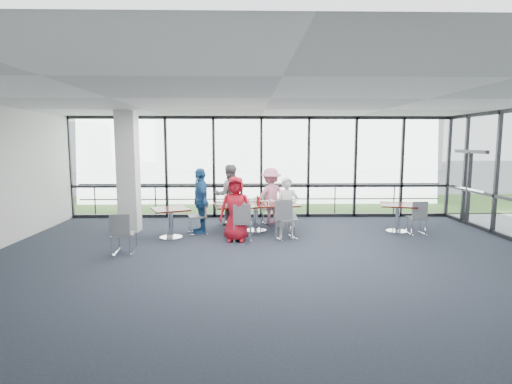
{
  "coord_description": "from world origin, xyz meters",
  "views": [
    {
      "loc": [
        -0.44,
        -7.63,
        2.37
      ],
      "look_at": [
        -0.22,
        2.65,
        1.1
      ],
      "focal_mm": 28.0,
      "sensor_mm": 36.0,
      "label": 1
    }
  ],
  "objects_px": {
    "structural_column": "(128,172)",
    "chair_main_nl": "(243,222)",
    "diner_near_left": "(236,209)",
    "chair_spare_r": "(417,218)",
    "chair_spare_lb": "(126,214)",
    "diner_near_right": "(287,208)",
    "main_table": "(256,207)",
    "chair_main_nr": "(286,219)",
    "diner_end": "(201,201)",
    "chair_main_fl": "(232,209)",
    "diner_far_right": "(271,196)",
    "chair_main_end": "(197,217)",
    "chair_main_fr": "(269,208)",
    "side_table_left": "(170,213)",
    "side_table_right": "(398,208)",
    "diner_far_left": "(229,195)",
    "chair_spare_la": "(124,234)"
  },
  "relations": [
    {
      "from": "structural_column",
      "to": "chair_main_nl",
      "type": "bearing_deg",
      "value": -20.23
    },
    {
      "from": "diner_near_left",
      "to": "chair_spare_r",
      "type": "bearing_deg",
      "value": 11.35
    },
    {
      "from": "chair_spare_lb",
      "to": "diner_near_right",
      "type": "bearing_deg",
      "value": 163.13
    },
    {
      "from": "main_table",
      "to": "chair_main_nr",
      "type": "height_order",
      "value": "chair_main_nr"
    },
    {
      "from": "diner_end",
      "to": "chair_main_fl",
      "type": "distance_m",
      "value": 1.55
    },
    {
      "from": "diner_far_right",
      "to": "diner_end",
      "type": "xyz_separation_m",
      "value": [
        -1.91,
        -1.17,
        0.04
      ]
    },
    {
      "from": "structural_column",
      "to": "chair_main_end",
      "type": "height_order",
      "value": "structural_column"
    },
    {
      "from": "chair_main_fl",
      "to": "chair_spare_lb",
      "type": "height_order",
      "value": "chair_spare_lb"
    },
    {
      "from": "diner_near_right",
      "to": "chair_spare_r",
      "type": "distance_m",
      "value": 3.45
    },
    {
      "from": "main_table",
      "to": "chair_spare_r",
      "type": "xyz_separation_m",
      "value": [
        4.18,
        -0.48,
        -0.21
      ]
    },
    {
      "from": "structural_column",
      "to": "chair_main_fr",
      "type": "distance_m",
      "value": 4.11
    },
    {
      "from": "structural_column",
      "to": "side_table_left",
      "type": "xyz_separation_m",
      "value": [
        1.24,
        -0.8,
        -0.97
      ]
    },
    {
      "from": "side_table_left",
      "to": "chair_main_fl",
      "type": "distance_m",
      "value": 2.32
    },
    {
      "from": "chair_main_end",
      "to": "chair_spare_r",
      "type": "bearing_deg",
      "value": 73.26
    },
    {
      "from": "diner_near_left",
      "to": "chair_main_nr",
      "type": "distance_m",
      "value": 1.28
    },
    {
      "from": "side_table_left",
      "to": "side_table_right",
      "type": "xyz_separation_m",
      "value": [
        5.93,
        0.57,
        0.01
      ]
    },
    {
      "from": "diner_near_left",
      "to": "diner_far_right",
      "type": "height_order",
      "value": "diner_far_right"
    },
    {
      "from": "diner_end",
      "to": "chair_main_fr",
      "type": "bearing_deg",
      "value": 108.61
    },
    {
      "from": "chair_spare_lb",
      "to": "main_table",
      "type": "bearing_deg",
      "value": 173.37
    },
    {
      "from": "side_table_left",
      "to": "chair_main_fl",
      "type": "relative_size",
      "value": 1.29
    },
    {
      "from": "main_table",
      "to": "diner_far_left",
      "type": "distance_m",
      "value": 1.12
    },
    {
      "from": "side_table_left",
      "to": "diner_far_right",
      "type": "bearing_deg",
      "value": 32.96
    },
    {
      "from": "chair_main_nl",
      "to": "chair_spare_lb",
      "type": "xyz_separation_m",
      "value": [
        -3.19,
        1.28,
        -0.02
      ]
    },
    {
      "from": "diner_near_right",
      "to": "main_table",
      "type": "bearing_deg",
      "value": 134.72
    },
    {
      "from": "main_table",
      "to": "chair_main_fl",
      "type": "xyz_separation_m",
      "value": [
        -0.67,
        1.04,
        -0.22
      ]
    },
    {
      "from": "chair_main_nr",
      "to": "chair_spare_la",
      "type": "bearing_deg",
      "value": 179.02
    },
    {
      "from": "diner_near_left",
      "to": "chair_spare_r",
      "type": "distance_m",
      "value": 4.74
    },
    {
      "from": "side_table_left",
      "to": "chair_main_nr",
      "type": "xyz_separation_m",
      "value": [
        2.87,
        -0.16,
        -0.14
      ]
    },
    {
      "from": "chair_main_end",
      "to": "chair_spare_la",
      "type": "height_order",
      "value": "chair_main_end"
    },
    {
      "from": "diner_far_left",
      "to": "diner_near_left",
      "type": "bearing_deg",
      "value": 87.68
    },
    {
      "from": "chair_main_end",
      "to": "chair_main_fl",
      "type": "bearing_deg",
      "value": 132.14
    },
    {
      "from": "diner_far_left",
      "to": "chair_main_nl",
      "type": "height_order",
      "value": "diner_far_left"
    },
    {
      "from": "chair_main_nr",
      "to": "main_table",
      "type": "bearing_deg",
      "value": 108.28
    },
    {
      "from": "chair_main_fl",
      "to": "chair_spare_lb",
      "type": "bearing_deg",
      "value": 9.68
    },
    {
      "from": "main_table",
      "to": "diner_end",
      "type": "bearing_deg",
      "value": 179.89
    },
    {
      "from": "diner_near_left",
      "to": "chair_main_fl",
      "type": "height_order",
      "value": "diner_near_left"
    },
    {
      "from": "diner_far_right",
      "to": "chair_main_nl",
      "type": "relative_size",
      "value": 1.81
    },
    {
      "from": "structural_column",
      "to": "chair_main_nr",
      "type": "relative_size",
      "value": 3.26
    },
    {
      "from": "diner_near_left",
      "to": "chair_main_nr",
      "type": "relative_size",
      "value": 1.61
    },
    {
      "from": "side_table_right",
      "to": "chair_main_fl",
      "type": "height_order",
      "value": "chair_main_fl"
    },
    {
      "from": "side_table_left",
      "to": "diner_near_right",
      "type": "bearing_deg",
      "value": -1.54
    },
    {
      "from": "side_table_left",
      "to": "structural_column",
      "type": "bearing_deg",
      "value": 147.24
    },
    {
      "from": "diner_near_right",
      "to": "diner_far_right",
      "type": "relative_size",
      "value": 0.93
    },
    {
      "from": "main_table",
      "to": "side_table_right",
      "type": "height_order",
      "value": "same"
    },
    {
      "from": "diner_near_left",
      "to": "side_table_right",
      "type": "bearing_deg",
      "value": 15.81
    },
    {
      "from": "diner_near_left",
      "to": "chair_spare_r",
      "type": "relative_size",
      "value": 1.83
    },
    {
      "from": "side_table_left",
      "to": "diner_near_left",
      "type": "bearing_deg",
      "value": -12.0
    },
    {
      "from": "chair_main_end",
      "to": "main_table",
      "type": "bearing_deg",
      "value": 85.8
    },
    {
      "from": "chair_spare_la",
      "to": "chair_spare_lb",
      "type": "xyz_separation_m",
      "value": [
        -0.67,
        2.38,
        -0.01
      ]
    },
    {
      "from": "main_table",
      "to": "chair_spare_lb",
      "type": "xyz_separation_m",
      "value": [
        -3.53,
        0.2,
        -0.21
      ]
    }
  ]
}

